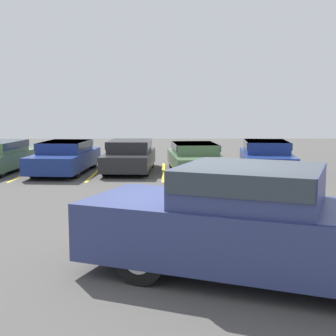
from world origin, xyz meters
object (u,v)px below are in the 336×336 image
(parked_sedan_c, at_px, (130,155))
(parked_sedan_d, at_px, (195,156))
(parked_sedan_b, at_px, (65,156))
(pickup_truck, at_px, (270,224))
(parked_sedan_e, at_px, (266,155))

(parked_sedan_c, relative_size, parked_sedan_d, 0.90)
(parked_sedan_b, height_order, parked_sedan_c, parked_sedan_c)
(pickup_truck, distance_m, parked_sedan_b, 12.80)
(pickup_truck, relative_size, parked_sedan_c, 1.41)
(parked_sedan_b, xyz_separation_m, parked_sedan_c, (2.52, 0.33, 0.00))
(parked_sedan_d, distance_m, parked_sedan_e, 2.85)
(parked_sedan_e, bearing_deg, parked_sedan_d, -84.94)
(parked_sedan_b, height_order, parked_sedan_e, parked_sedan_e)
(parked_sedan_c, xyz_separation_m, parked_sedan_d, (2.62, -0.13, -0.05))
(parked_sedan_c, distance_m, parked_sedan_e, 5.47)
(parked_sedan_b, bearing_deg, pickup_truck, 29.87)
(pickup_truck, xyz_separation_m, parked_sedan_b, (-5.52, 11.55, -0.20))
(parked_sedan_b, relative_size, parked_sedan_d, 1.01)
(parked_sedan_c, distance_m, parked_sedan_d, 2.62)
(parked_sedan_d, bearing_deg, parked_sedan_b, -91.90)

